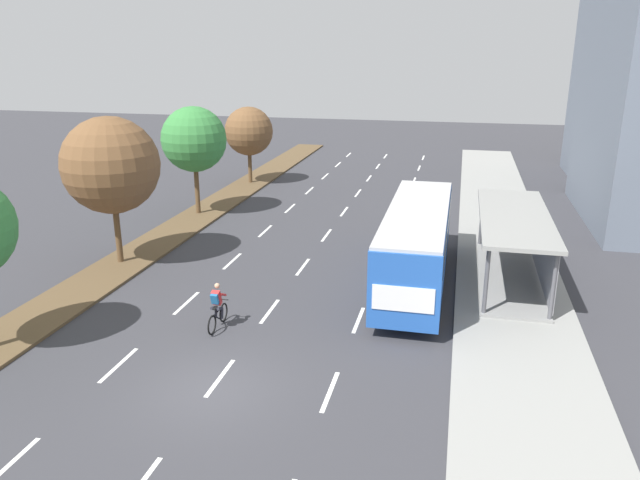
{
  "coord_description": "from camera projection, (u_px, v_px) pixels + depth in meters",
  "views": [
    {
      "loc": [
        6.8,
        -14.77,
        9.84
      ],
      "look_at": [
        0.7,
        11.46,
        1.2
      ],
      "focal_mm": 34.05,
      "sensor_mm": 36.0,
      "label": 1
    }
  ],
  "objects": [
    {
      "name": "bus",
      "position": [
        417.0,
        239.0,
        25.64
      ],
      "size": [
        2.54,
        11.29,
        3.37
      ],
      "color": "#2356B2",
      "rests_on": "ground"
    },
    {
      "name": "median_tree_second",
      "position": [
        111.0,
        165.0,
        27.3
      ],
      "size": [
        4.39,
        4.39,
        6.79
      ],
      "color": "brown",
      "rests_on": "median_strip"
    },
    {
      "name": "median_tree_fourth",
      "position": [
        249.0,
        131.0,
        44.17
      ],
      "size": [
        3.52,
        3.52,
        5.55
      ],
      "color": "brown",
      "rests_on": "median_strip"
    },
    {
      "name": "ground_plane",
      "position": [
        211.0,
        390.0,
        18.17
      ],
      "size": [
        140.0,
        140.0,
        0.0
      ],
      "primitive_type": "plane",
      "color": "#38383D"
    },
    {
      "name": "cyclist",
      "position": [
        217.0,
        308.0,
        21.96
      ],
      "size": [
        0.46,
        1.82,
        1.71
      ],
      "color": "black",
      "rests_on": "ground"
    },
    {
      "name": "lane_divider_center",
      "position": [
        336.0,
        223.0,
        35.38
      ],
      "size": [
        0.14,
        48.12,
        0.01
      ],
      "color": "white",
      "rests_on": "ground"
    },
    {
      "name": "lane_divider_left",
      "position": [
        278.0,
        219.0,
        36.14
      ],
      "size": [
        0.14,
        48.12,
        0.01
      ],
      "color": "white",
      "rests_on": "ground"
    },
    {
      "name": "bus_shelter",
      "position": [
        519.0,
        240.0,
        26.04
      ],
      "size": [
        2.9,
        9.47,
        2.86
      ],
      "color": "gray",
      "rests_on": "sidewalk_right"
    },
    {
      "name": "lane_divider_right",
      "position": [
        396.0,
        226.0,
        34.63
      ],
      "size": [
        0.14,
        48.12,
        0.01
      ],
      "color": "white",
      "rests_on": "ground"
    },
    {
      "name": "median_tree_third",
      "position": [
        194.0,
        139.0,
        35.68
      ],
      "size": [
        3.84,
        3.84,
        6.4
      ],
      "color": "brown",
      "rests_on": "median_strip"
    },
    {
      "name": "sidewalk_right",
      "position": [
        499.0,
        225.0,
        34.7
      ],
      "size": [
        4.5,
        52.0,
        0.15
      ],
      "primitive_type": "cube",
      "color": "gray",
      "rests_on": "ground"
    },
    {
      "name": "median_strip",
      "position": [
        213.0,
        207.0,
        38.49
      ],
      "size": [
        2.6,
        52.0,
        0.12
      ],
      "primitive_type": "cube",
      "color": "brown",
      "rests_on": "ground"
    }
  ]
}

